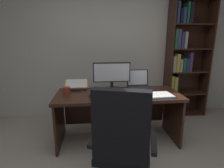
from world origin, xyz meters
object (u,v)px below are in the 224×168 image
object	(u,v)px
monitor	(112,76)
pen	(137,92)
laptop	(139,85)
open_binder	(156,95)
bookshelf	(183,58)
office_chair	(122,150)
coffee_mug	(67,90)
computer_mouse	(91,95)
keyboard	(114,95)
desk	(117,105)
reading_stand_with_book	(76,85)
notepad	(136,93)

from	to	relation	value
monitor	pen	distance (m)	0.44
laptop	open_binder	xyz separation A→B (m)	(0.13, -0.39, -0.04)
bookshelf	pen	size ratio (longest dim) A/B	15.10
bookshelf	laptop	distance (m)	1.20
office_chair	coffee_mug	bearing A→B (deg)	139.56
monitor	computer_mouse	distance (m)	0.48
coffee_mug	bookshelf	bearing A→B (deg)	21.20
bookshelf	computer_mouse	world-z (taller)	bookshelf
pen	coffee_mug	world-z (taller)	coffee_mug
bookshelf	keyboard	size ratio (longest dim) A/B	5.03
desk	computer_mouse	bearing A→B (deg)	-152.56
bookshelf	computer_mouse	size ratio (longest dim) A/B	20.32
bookshelf	keyboard	distance (m)	1.73
keyboard	computer_mouse	bearing A→B (deg)	180.00
desk	reading_stand_with_book	size ratio (longest dim) A/B	5.00
bookshelf	open_binder	xyz separation A→B (m)	(-0.84, -1.01, -0.37)
computer_mouse	reading_stand_with_book	size ratio (longest dim) A/B	0.31
reading_stand_with_book	pen	world-z (taller)	reading_stand_with_book
desk	monitor	distance (m)	0.43
computer_mouse	reading_stand_with_book	world-z (taller)	reading_stand_with_book
bookshelf	coffee_mug	size ratio (longest dim) A/B	22.32
bookshelf	monitor	bearing A→B (deg)	-155.73
office_chair	keyboard	xyz separation A→B (m)	(0.01, 0.79, 0.28)
laptop	keyboard	xyz separation A→B (m)	(-0.41, -0.34, -0.04)
open_binder	coffee_mug	world-z (taller)	coffee_mug
bookshelf	reading_stand_with_book	size ratio (longest dim) A/B	6.27
open_binder	pen	distance (m)	0.27
computer_mouse	pen	distance (m)	0.64
desk	coffee_mug	size ratio (longest dim) A/B	17.82
laptop	notepad	bearing A→B (deg)	-113.94
computer_mouse	coffee_mug	xyz separation A→B (m)	(-0.33, 0.18, 0.02)
keyboard	open_binder	world-z (taller)	same
office_chair	notepad	size ratio (longest dim) A/B	5.05
laptop	open_binder	size ratio (longest dim) A/B	0.77
computer_mouse	reading_stand_with_book	distance (m)	0.44
monitor	reading_stand_with_book	size ratio (longest dim) A/B	1.61
laptop	pen	distance (m)	0.25
keyboard	pen	size ratio (longest dim) A/B	3.00
open_binder	pen	size ratio (longest dim) A/B	3.11
monitor	coffee_mug	bearing A→B (deg)	-166.03
office_chair	laptop	world-z (taller)	office_chair
laptop	keyboard	size ratio (longest dim) A/B	0.80
office_chair	keyboard	distance (m)	0.83
monitor	computer_mouse	world-z (taller)	monitor
computer_mouse	open_binder	xyz separation A→B (m)	(0.85, -0.05, -0.01)
office_chair	pen	bearing A→B (deg)	85.92
office_chair	reading_stand_with_book	distance (m)	1.32
bookshelf	office_chair	xyz separation A→B (m)	(-1.40, -1.74, -0.65)
desk	notepad	bearing A→B (deg)	-18.43
laptop	keyboard	distance (m)	0.54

